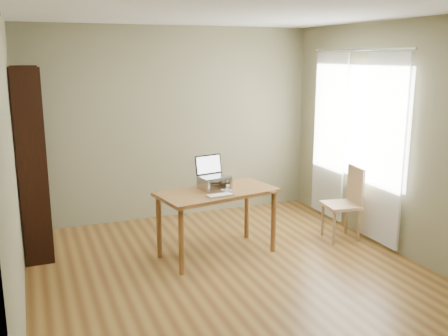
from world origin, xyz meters
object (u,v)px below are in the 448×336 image
desk (217,200)px  keyboard (220,195)px  chair (346,200)px  laptop (213,171)px  cat (216,183)px  bookshelf (32,162)px

desk → keyboard: (-0.05, -0.22, 0.12)m
keyboard → chair: chair is taller
laptop → cat: bearing=-53.3°
laptop → cat: 0.14m
cat → laptop: bearing=117.4°
chair → cat: bearing=-179.2°
bookshelf → chair: 3.70m
bookshelf → keyboard: bearing=-30.8°
bookshelf → desk: 2.11m
chair → desk: bearing=-175.2°
cat → chair: chair is taller
desk → cat: size_ratio=2.95×
bookshelf → chair: size_ratio=2.34×
bookshelf → cat: 2.06m
desk → cat: bearing=64.6°
chair → laptop: bearing=-180.0°
desk → chair: 1.66m
desk → chair: size_ratio=1.56×
cat → bookshelf: bearing=138.6°
desk → keyboard: keyboard is taller
laptop → chair: size_ratio=0.41×
keyboard → cat: size_ratio=0.63×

